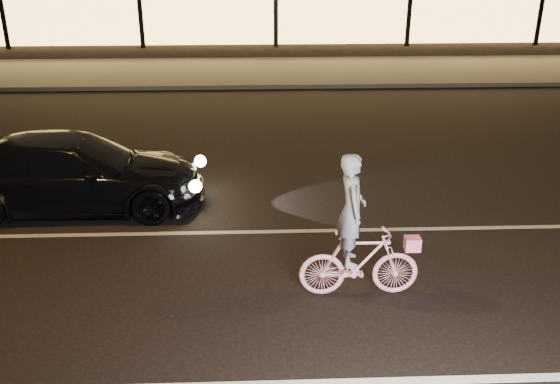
{
  "coord_description": "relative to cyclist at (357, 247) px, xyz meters",
  "views": [
    {
      "loc": [
        -0.69,
        -6.66,
        4.44
      ],
      "look_at": [
        -0.41,
        0.6,
        1.28
      ],
      "focal_mm": 40.0,
      "sensor_mm": 36.0,
      "label": 1
    }
  ],
  "objects": [
    {
      "name": "sedan",
      "position": [
        -4.28,
        2.87,
        -0.07
      ],
      "size": [
        4.3,
        1.79,
        1.24
      ],
      "rotation": [
        0.0,
        0.0,
        1.58
      ],
      "color": "black",
      "rests_on": "ground"
    },
    {
      "name": "ground",
      "position": [
        -0.54,
        -0.2,
        -0.69
      ],
      "size": [
        90.0,
        90.0,
        0.0
      ],
      "primitive_type": "plane",
      "color": "black",
      "rests_on": "ground"
    },
    {
      "name": "cyclist",
      "position": [
        0.0,
        0.0,
        0.0
      ],
      "size": [
        1.54,
        0.53,
        1.94
      ],
      "rotation": [
        0.0,
        0.0,
        1.57
      ],
      "color": "#F33B69",
      "rests_on": "ground"
    },
    {
      "name": "sidewalk",
      "position": [
        -0.54,
        12.8,
        -0.63
      ],
      "size": [
        30.0,
        4.0,
        0.12
      ],
      "primitive_type": "cube",
      "color": "#383533",
      "rests_on": "ground"
    },
    {
      "name": "lane_stripe_far",
      "position": [
        -0.54,
        1.8,
        -0.68
      ],
      "size": [
        60.0,
        0.1,
        0.01
      ],
      "primitive_type": "cube",
      "color": "gray",
      "rests_on": "ground"
    },
    {
      "name": "lane_stripe_near",
      "position": [
        -0.54,
        -1.7,
        -0.68
      ],
      "size": [
        60.0,
        0.12,
        0.01
      ],
      "primitive_type": "cube",
      "color": "silver",
      "rests_on": "ground"
    }
  ]
}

